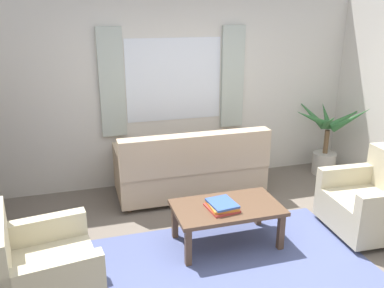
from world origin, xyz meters
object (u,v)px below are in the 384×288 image
armchair_right (373,202)px  armchair_left (37,272)px  couch (191,169)px  book_stack_on_table (222,206)px  potted_plant (326,142)px  coffee_table (227,211)px

armchair_right → armchair_left: bearing=-82.3°
couch → book_stack_on_table: bearing=88.0°
armchair_left → potted_plant: (3.89, 1.86, 0.15)m
coffee_table → potted_plant: bearing=33.3°
potted_plant → coffee_table: bearing=-146.7°
book_stack_on_table → coffee_table: bearing=33.3°
couch → potted_plant: 2.12m
coffee_table → book_stack_on_table: 0.13m
armchair_right → book_stack_on_table: bearing=-92.3°
armchair_left → armchair_right: bearing=-93.6°
couch → book_stack_on_table: size_ratio=5.70×
book_stack_on_table → potted_plant: bearing=33.3°
potted_plant → armchair_left: bearing=-154.5°
book_stack_on_table → potted_plant: 2.58m
armchair_left → book_stack_on_table: (1.73, 0.44, 0.12)m
armchair_left → coffee_table: size_ratio=0.86×
potted_plant → armchair_right: bearing=-106.1°
potted_plant → book_stack_on_table: bearing=-146.7°
couch → potted_plant: potted_plant is taller
armchair_left → armchair_right: (3.44, 0.28, 0.00)m
coffee_table → potted_plant: size_ratio=0.95×
couch → potted_plant: size_ratio=1.64×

